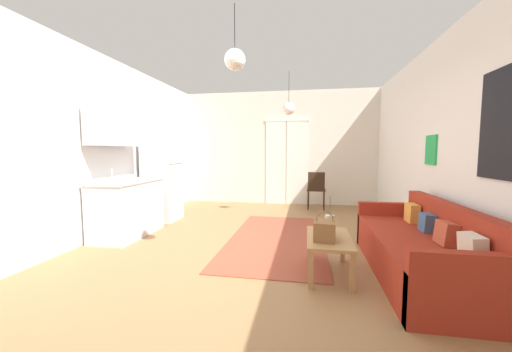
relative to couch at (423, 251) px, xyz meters
The scene contains 14 objects.
ground_plane 2.04m from the couch, behind, with size 5.52×8.32×0.10m, color #996D44.
wall_back 4.76m from the couch, 115.47° to the left, with size 5.12×0.13×2.89m.
wall_right 1.30m from the couch, 26.27° to the left, with size 0.12×7.92×2.89m.
wall_left 4.66m from the couch, behind, with size 0.12×7.92×2.89m.
area_rug 2.01m from the couch, 148.30° to the left, with size 1.44×2.90×0.01m, color #9E4733.
couch is the anchor object (origin of this frame).
coffee_table 1.02m from the couch, behind, with size 0.48×0.87×0.42m.
bamboo_vase 1.02m from the couch, behind, with size 0.11×0.11×0.43m.
handbag 1.12m from the couch, 167.35° to the right, with size 0.24×0.30×0.31m.
refrigerator 4.54m from the couch, 154.74° to the left, with size 0.62×0.63×1.77m.
kitchen_counter 4.23m from the couch, 168.86° to the left, with size 0.64×1.21×2.04m.
accent_chair 3.63m from the couch, 106.59° to the left, with size 0.43×0.41×0.88m.
pendant_lamp_near 2.89m from the couch, behind, with size 0.22×0.22×0.68m.
pendant_lamp_far 3.45m from the couch, 124.37° to the left, with size 0.24×0.24×0.83m.
Camera 1 is at (0.74, -3.58, 1.36)m, focal length 20.17 mm.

